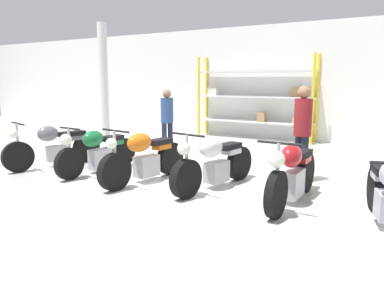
{
  "coord_description": "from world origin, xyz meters",
  "views": [
    {
      "loc": [
        3.46,
        -5.48,
        1.86
      ],
      "look_at": [
        0.0,
        0.4,
        0.7
      ],
      "focal_mm": 35.0,
      "sensor_mm": 36.0,
      "label": 1
    }
  ],
  "objects_px": {
    "motorcycle_white": "(214,162)",
    "motorcycle_grey": "(54,146)",
    "motorcycle_red": "(293,173)",
    "shelving_rack": "(256,98)",
    "motorcycle_orange": "(144,158)",
    "motorcycle_green": "(97,151)",
    "person_browsing": "(303,126)",
    "person_near_rack": "(167,116)"
  },
  "relations": [
    {
      "from": "motorcycle_orange",
      "to": "person_browsing",
      "type": "height_order",
      "value": "person_browsing"
    },
    {
      "from": "motorcycle_green",
      "to": "person_browsing",
      "type": "xyz_separation_m",
      "value": [
        3.74,
        1.43,
        0.6
      ]
    },
    {
      "from": "motorcycle_white",
      "to": "person_near_rack",
      "type": "xyz_separation_m",
      "value": [
        -2.51,
        2.24,
        0.5
      ]
    },
    {
      "from": "motorcycle_grey",
      "to": "person_near_rack",
      "type": "height_order",
      "value": "person_near_rack"
    },
    {
      "from": "motorcycle_green",
      "to": "shelving_rack",
      "type": "bearing_deg",
      "value": 173.68
    },
    {
      "from": "motorcycle_grey",
      "to": "motorcycle_white",
      "type": "distance_m",
      "value": 3.79
    },
    {
      "from": "shelving_rack",
      "to": "motorcycle_red",
      "type": "bearing_deg",
      "value": -64.02
    },
    {
      "from": "motorcycle_green",
      "to": "motorcycle_red",
      "type": "relative_size",
      "value": 0.96
    },
    {
      "from": "motorcycle_orange",
      "to": "motorcycle_grey",
      "type": "bearing_deg",
      "value": -82.79
    },
    {
      "from": "motorcycle_orange",
      "to": "motorcycle_red",
      "type": "height_order",
      "value": "motorcycle_red"
    },
    {
      "from": "motorcycle_grey",
      "to": "motorcycle_white",
      "type": "xyz_separation_m",
      "value": [
        3.78,
        0.27,
        0.0
      ]
    },
    {
      "from": "shelving_rack",
      "to": "person_near_rack",
      "type": "distance_m",
      "value": 3.66
    },
    {
      "from": "motorcycle_grey",
      "to": "motorcycle_red",
      "type": "xyz_separation_m",
      "value": [
        5.18,
        0.13,
        0.01
      ]
    },
    {
      "from": "motorcycle_green",
      "to": "person_browsing",
      "type": "relative_size",
      "value": 1.15
    },
    {
      "from": "motorcycle_green",
      "to": "person_near_rack",
      "type": "height_order",
      "value": "person_near_rack"
    },
    {
      "from": "motorcycle_orange",
      "to": "motorcycle_red",
      "type": "xyz_separation_m",
      "value": [
        2.7,
        0.15,
        0.01
      ]
    },
    {
      "from": "motorcycle_grey",
      "to": "person_browsing",
      "type": "relative_size",
      "value": 1.2
    },
    {
      "from": "motorcycle_red",
      "to": "shelving_rack",
      "type": "bearing_deg",
      "value": -152.32
    },
    {
      "from": "motorcycle_green",
      "to": "motorcycle_white",
      "type": "xyz_separation_m",
      "value": [
        2.57,
        0.19,
        0.01
      ]
    },
    {
      "from": "motorcycle_green",
      "to": "motorcycle_red",
      "type": "xyz_separation_m",
      "value": [
        3.97,
        0.06,
        0.03
      ]
    },
    {
      "from": "shelving_rack",
      "to": "person_browsing",
      "type": "bearing_deg",
      "value": -59.65
    },
    {
      "from": "motorcycle_red",
      "to": "motorcycle_grey",
      "type": "bearing_deg",
      "value": -86.88
    },
    {
      "from": "motorcycle_grey",
      "to": "motorcycle_white",
      "type": "bearing_deg",
      "value": 109.64
    },
    {
      "from": "motorcycle_grey",
      "to": "motorcycle_red",
      "type": "relative_size",
      "value": 1.0
    },
    {
      "from": "motorcycle_white",
      "to": "person_browsing",
      "type": "bearing_deg",
      "value": 146.5
    },
    {
      "from": "shelving_rack",
      "to": "motorcycle_green",
      "type": "distance_m",
      "value": 6.09
    },
    {
      "from": "motorcycle_green",
      "to": "motorcycle_white",
      "type": "relative_size",
      "value": 0.95
    },
    {
      "from": "motorcycle_white",
      "to": "motorcycle_red",
      "type": "bearing_deg",
      "value": 94.46
    },
    {
      "from": "shelving_rack",
      "to": "motorcycle_green",
      "type": "xyz_separation_m",
      "value": [
        -1.11,
        -5.92,
        -0.86
      ]
    },
    {
      "from": "motorcycle_grey",
      "to": "motorcycle_green",
      "type": "height_order",
      "value": "motorcycle_grey"
    },
    {
      "from": "shelving_rack",
      "to": "motorcycle_orange",
      "type": "relative_size",
      "value": 1.85
    },
    {
      "from": "motorcycle_green",
      "to": "motorcycle_red",
      "type": "bearing_deg",
      "value": 95.07
    },
    {
      "from": "person_browsing",
      "to": "shelving_rack",
      "type": "bearing_deg",
      "value": -113.22
    },
    {
      "from": "shelving_rack",
      "to": "motorcycle_grey",
      "type": "bearing_deg",
      "value": -111.16
    },
    {
      "from": "person_browsing",
      "to": "person_near_rack",
      "type": "xyz_separation_m",
      "value": [
        -3.69,
        1.01,
        -0.09
      ]
    },
    {
      "from": "motorcycle_grey",
      "to": "person_browsing",
      "type": "distance_m",
      "value": 5.21
    },
    {
      "from": "motorcycle_white",
      "to": "motorcycle_grey",
      "type": "bearing_deg",
      "value": -75.84
    },
    {
      "from": "motorcycle_orange",
      "to": "motorcycle_red",
      "type": "distance_m",
      "value": 2.71
    },
    {
      "from": "person_near_rack",
      "to": "person_browsing",
      "type": "bearing_deg",
      "value": -170.15
    },
    {
      "from": "motorcycle_orange",
      "to": "shelving_rack",
      "type": "bearing_deg",
      "value": -170.91
    },
    {
      "from": "motorcycle_grey",
      "to": "motorcycle_green",
      "type": "bearing_deg",
      "value": 109.04
    },
    {
      "from": "shelving_rack",
      "to": "motorcycle_white",
      "type": "distance_m",
      "value": 5.97
    }
  ]
}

